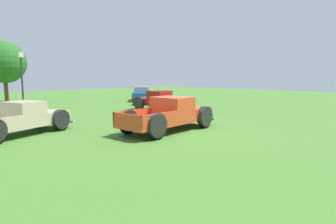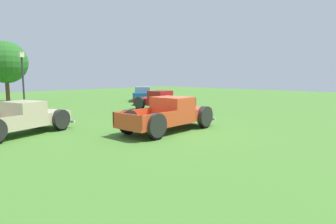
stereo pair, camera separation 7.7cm
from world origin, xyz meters
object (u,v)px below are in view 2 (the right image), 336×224
Objects in this scene: pickup_truck_behind_left at (160,101)px; lamp_post_near at (23,81)px; pickup_truck_foreground at (173,114)px; trash_can at (169,100)px; oak_tree_center at (6,62)px; sedan_distant_a at (143,93)px; pickup_truck_behind_right at (25,118)px.

lamp_post_near is (-7.47, 5.97, 1.54)m from pickup_truck_behind_left.
pickup_truck_foreground is 7.92m from pickup_truck_behind_left.
oak_tree_center is at bearing 123.48° from trash_can.
lamp_post_near is at bearing -174.34° from sedan_distant_a.
lamp_post_near is 11.39m from trash_can.
pickup_truck_foreground is 12.38m from lamp_post_near.
pickup_truck_behind_left is 3.62m from trash_can.
pickup_truck_foreground is 6.65m from pickup_truck_behind_right.
pickup_truck_foreground is 1.04× the size of pickup_truck_behind_right.
lamp_post_near is 9.48m from oak_tree_center.
oak_tree_center reaches higher than pickup_truck_behind_right.
trash_can is (8.11, 8.04, -0.28)m from pickup_truck_foreground.
sedan_distant_a is 4.51× the size of trash_can.
sedan_distant_a is at bearing 5.66° from lamp_post_near.
sedan_distant_a is (14.97, 9.15, 0.06)m from pickup_truck_behind_right.
lamp_post_near is at bearing -101.06° from oak_tree_center.
lamp_post_near is at bearing 101.25° from pickup_truck_foreground.
pickup_truck_behind_left is 5.23× the size of trash_can.
pickup_truck_behind_left is at bearing 10.88° from pickup_truck_behind_right.
oak_tree_center is (-5.68, 15.14, 3.14)m from pickup_truck_behind_left.
trash_can is (-1.62, -5.22, -0.27)m from sedan_distant_a.
oak_tree_center is (4.63, 17.12, 3.14)m from pickup_truck_behind_right.
pickup_truck_behind_left is at bearing 50.20° from pickup_truck_foreground.
pickup_truck_behind_left is 9.69m from lamp_post_near.
pickup_truck_behind_right is 5.32× the size of trash_can.
pickup_truck_behind_right is (-10.31, -1.98, -0.00)m from pickup_truck_behind_left.
trash_can is 0.16× the size of oak_tree_center.
pickup_truck_behind_right is 13.92m from trash_can.
pickup_truck_behind_left is at bearing -69.43° from oak_tree_center.
pickup_truck_foreground is 16.45m from sedan_distant_a.
pickup_truck_foreground reaches higher than trash_can.
oak_tree_center is at bearing 74.87° from pickup_truck_behind_right.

